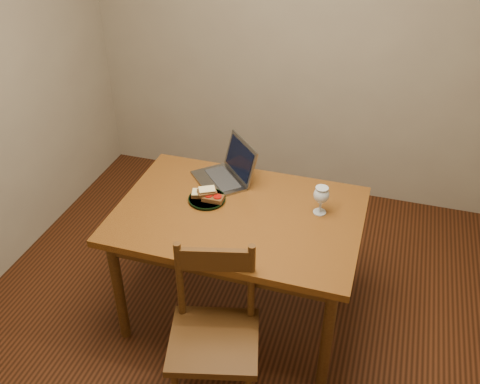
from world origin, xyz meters
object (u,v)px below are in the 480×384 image
(chair, at_px, (214,329))
(plate, at_px, (207,199))
(table, at_px, (239,225))
(laptop, at_px, (229,170))
(milk_glass, at_px, (321,200))

(chair, xyz_separation_m, plate, (-0.26, 0.64, 0.26))
(table, distance_m, laptop, 0.36)
(table, xyz_separation_m, milk_glass, (0.41, 0.13, 0.17))
(chair, bearing_deg, plate, 97.51)
(table, height_order, laptop, laptop)
(chair, distance_m, milk_glass, 0.86)
(chair, relative_size, laptop, 1.18)
(plate, xyz_separation_m, milk_glass, (0.61, 0.07, 0.07))
(table, distance_m, chair, 0.61)
(plate, height_order, laptop, laptop)
(chair, xyz_separation_m, milk_glass, (0.35, 0.71, 0.34))
(table, distance_m, plate, 0.23)
(milk_glass, bearing_deg, laptop, 163.24)
(table, height_order, milk_glass, milk_glass)
(chair, height_order, laptop, laptop)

